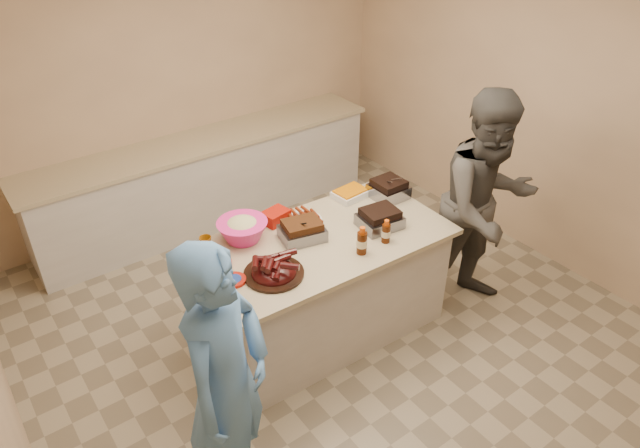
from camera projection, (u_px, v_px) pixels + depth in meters
room at (340, 335)px, 4.56m from camera, size 4.50×5.00×2.70m
back_counter at (208, 180)px, 5.81m from camera, size 3.60×0.64×0.90m
island at (324, 328)px, 4.62m from camera, size 1.89×1.04×0.88m
rib_platter at (274, 275)px, 3.79m from camera, size 0.51×0.51×0.16m
pulled_pork_tray at (302, 239)px, 4.14m from camera, size 0.35×0.30×0.09m
brisket_tray at (379, 226)px, 4.28m from camera, size 0.33×0.29×0.09m
roasting_pan at (388, 197)px, 4.65m from camera, size 0.27×0.27×0.11m
coleslaw_bowl at (243, 239)px, 4.14m from camera, size 0.38×0.38×0.25m
sausage_plate at (304, 222)px, 4.34m from camera, size 0.33×0.33×0.05m
mac_cheese_dish at (350, 197)px, 4.65m from camera, size 0.29×0.22×0.07m
bbq_bottle_a at (361, 253)px, 4.00m from camera, size 0.07×0.07×0.21m
bbq_bottle_b at (385, 242)px, 4.11m from camera, size 0.06×0.06×0.18m
mustard_bottle at (305, 233)px, 4.21m from camera, size 0.05×0.05×0.13m
sauce_bowl at (298, 227)px, 4.27m from camera, size 0.15×0.05×0.15m
plate_stack_large at (214, 266)px, 3.87m from camera, size 0.26×0.26×0.03m
plate_stack_small at (234, 282)px, 3.73m from camera, size 0.17×0.17×0.02m
plastic_cup at (206, 247)px, 4.06m from camera, size 0.09×0.08×0.09m
basket_stack at (276, 222)px, 4.33m from camera, size 0.22×0.18×0.10m
guest_gray at (468, 298)px, 4.93m from camera, size 1.29×2.02×0.71m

